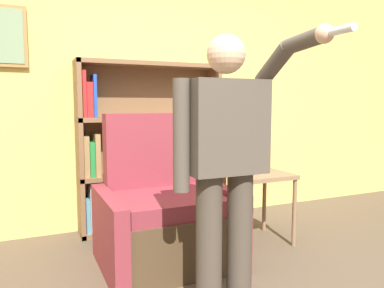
# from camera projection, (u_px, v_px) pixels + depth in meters

# --- Properties ---
(wall_back) EXTENTS (8.00, 0.11, 2.80)m
(wall_back) POSITION_uv_depth(u_px,v_px,m) (149.00, 84.00, 3.74)
(wall_back) COLOR #E0C160
(wall_back) RESTS_ON ground_plane
(bookcase) EXTENTS (1.39, 0.28, 1.60)m
(bookcase) POSITION_uv_depth(u_px,v_px,m) (142.00, 148.00, 3.61)
(bookcase) COLOR brown
(bookcase) RESTS_ON ground_plane
(armchair) EXTENTS (0.97, 0.84, 1.13)m
(armchair) POSITION_uv_depth(u_px,v_px,m) (164.00, 215.00, 2.87)
(armchair) COLOR #4C3823
(armchair) RESTS_ON ground_plane
(person_standing) EXTENTS (0.60, 0.78, 1.59)m
(person_standing) POSITION_uv_depth(u_px,v_px,m) (226.00, 157.00, 2.10)
(person_standing) COLOR #473D33
(person_standing) RESTS_ON ground_plane
(side_table) EXTENTS (0.49, 0.49, 0.61)m
(side_table) POSITION_uv_depth(u_px,v_px,m) (259.00, 184.00, 3.25)
(side_table) COLOR #846647
(side_table) RESTS_ON ground_plane
(table_lamp) EXTENTS (0.20, 0.20, 0.36)m
(table_lamp) POSITION_uv_depth(u_px,v_px,m) (259.00, 143.00, 3.21)
(table_lamp) COLOR #B7B2A8
(table_lamp) RESTS_ON side_table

